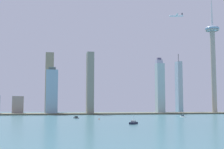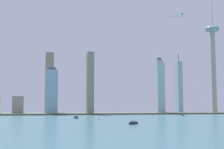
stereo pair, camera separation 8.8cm
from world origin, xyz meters
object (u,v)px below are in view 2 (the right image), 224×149
Objects in this scene: skyscraper_0 at (49,83)px; channel_buoy_1 at (99,119)px; observation_tower at (213,51)px; skyscraper_8 at (90,83)px; boat_3 at (76,117)px; airplane at (176,16)px; skyscraper_5 at (52,92)px; skyscraper_4 at (159,86)px; skyscraper_7 at (18,105)px; boat_1 at (133,123)px; skyscraper_6 at (160,89)px; skyscraper_2 at (179,87)px; boat_0 at (183,116)px.

channel_buoy_1 is (62.16, -356.28, -75.60)m from skyscraper_0.
skyscraper_8 is (-314.87, -16.52, -87.16)m from observation_tower.
airplane is at bearing 114.61° from boat_3.
skyscraper_5 is 5.78× the size of boat_3.
skyscraper_4 is (-118.54, 66.21, -85.80)m from observation_tower.
skyscraper_8 is 250.40m from airplane.
skyscraper_7 is 1.29× the size of airplane.
boat_1 is 0.44× the size of airplane.
skyscraper_6 is at bearing -110.33° from skyscraper_4.
boat_3 is (-43.55, 172.88, -0.30)m from boat_1.
skyscraper_6 reaches higher than channel_buoy_1.
skyscraper_0 is 145.05m from skyscraper_8.
skyscraper_4 reaches higher than skyscraper_7.
skyscraper_8 is (-267.72, -118.31, -1.67)m from skyscraper_2.
observation_tower is at bearing -2.07° from skyscraper_6.
boat_3 is 61.09m from channel_buoy_1.
skyscraper_2 reaches higher than skyscraper_0.
skyscraper_6 is at bearing -2.12° from skyscraper_7.
skyscraper_4 is at bearing 55.69° from channel_buoy_1.
channel_buoy_1 is (59.20, -254.18, -49.03)m from skyscraper_5.
skyscraper_8 reaches higher than skyscraper_6.
boat_0 is at bearing -54.08° from skyscraper_0.
skyscraper_7 is at bearing 177.88° from skyscraper_6.
skyscraper_0 is 380.52m from boat_0.
observation_tower is at bearing -2.06° from boat_1.
skyscraper_8 is 47.74× the size of channel_buoy_1.
airplane is at bearing -11.45° from skyscraper_7.
channel_buoy_1 is (-16.39, 118.15, -0.11)m from boat_1.
skyscraper_2 reaches higher than boat_1.
skyscraper_2 is 292.70m from skyscraper_8.
channel_buoy_1 is (27.16, -54.72, 0.19)m from boat_3.
channel_buoy_1 is at bearing -127.07° from skyscraper_6.
skyscraper_2 is 9.07× the size of boat_3.
skyscraper_4 is at bearing -6.87° from skyscraper_0.
skyscraper_6 is at bearing -20.12° from skyscraper_0.
channel_buoy_1 is at bearing -76.89° from skyscraper_5.
skyscraper_5 is (2.96, -102.10, -26.57)m from skyscraper_0.
skyscraper_4 is 1.19× the size of skyscraper_6.
skyscraper_2 is (-47.16, 101.79, -85.49)m from observation_tower.
boat_3 is 0.58× the size of airplane.
skyscraper_4 is 490.13m from boat_1.
skyscraper_0 is 276.85m from skyscraper_6.
skyscraper_8 is 7.68× the size of boat_3.
skyscraper_5 is 2.58× the size of skyscraper_7.
boat_1 is (-7.25, -357.72, -67.88)m from skyscraper_8.
skyscraper_0 reaches higher than skyscraper_8.
skyscraper_5 is 256.84m from skyscraper_6.
skyscraper_8 is at bearing 84.36° from channel_buoy_1.
skyscraper_4 is 4.62× the size of airplane.
skyscraper_4 is (282.13, -33.98, -6.25)m from skyscraper_0.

